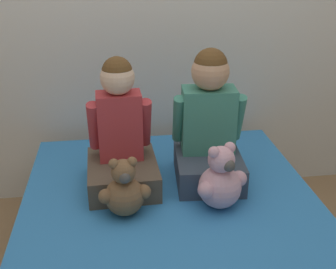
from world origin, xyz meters
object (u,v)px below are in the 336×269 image
child_on_left (121,140)px  teddy_bear_held_by_left_child (124,191)px  child_on_right (209,128)px  teddy_bear_held_by_right_child (220,181)px  bed (178,268)px

child_on_left → teddy_bear_held_by_left_child: bearing=-91.6°
child_on_left → child_on_right: child_on_right is taller
child_on_left → teddy_bear_held_by_right_child: bearing=-33.7°
teddy_bear_held_by_left_child → teddy_bear_held_by_right_child: 0.42m
child_on_left → teddy_bear_held_by_left_child: size_ratio=2.31×
bed → teddy_bear_held_by_left_child: bearing=148.1°
child_on_left → bed: bearing=-63.5°
child_on_right → teddy_bear_held_by_left_child: bearing=-143.2°
child_on_right → bed: bearing=-113.2°
child_on_left → teddy_bear_held_by_right_child: child_on_left is taller
bed → child_on_right: size_ratio=2.87×
bed → teddy_bear_held_by_right_child: 0.42m
teddy_bear_held_by_left_child → teddy_bear_held_by_right_child: bearing=-4.8°
child_on_left → teddy_bear_held_by_left_child: (0.00, -0.26, -0.12)m
child_on_right → teddy_bear_held_by_left_child: (-0.42, -0.27, -0.15)m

